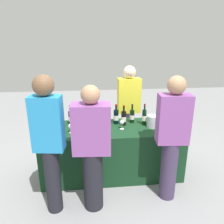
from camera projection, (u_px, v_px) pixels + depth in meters
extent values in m
plane|color=gray|center=(112.00, 172.00, 3.53)|extent=(12.00, 12.00, 0.00)
cube|color=#14381E|center=(112.00, 151.00, 3.40)|extent=(2.10, 0.77, 0.78)
cylinder|color=black|center=(71.00, 118.00, 3.37)|extent=(0.08, 0.08, 0.21)
cylinder|color=black|center=(70.00, 109.00, 3.32)|extent=(0.03, 0.03, 0.08)
cylinder|color=black|center=(70.00, 106.00, 3.30)|extent=(0.03, 0.03, 0.02)
cylinder|color=silver|center=(71.00, 119.00, 3.37)|extent=(0.08, 0.08, 0.08)
cylinder|color=black|center=(84.00, 119.00, 3.36)|extent=(0.07, 0.07, 0.20)
cylinder|color=black|center=(84.00, 110.00, 3.32)|extent=(0.02, 0.02, 0.07)
cylinder|color=gold|center=(84.00, 107.00, 3.30)|extent=(0.03, 0.03, 0.02)
cylinder|color=silver|center=(84.00, 119.00, 3.36)|extent=(0.07, 0.07, 0.07)
cylinder|color=black|center=(102.00, 117.00, 3.36)|extent=(0.06, 0.06, 0.23)
cylinder|color=black|center=(101.00, 108.00, 3.31)|extent=(0.02, 0.02, 0.08)
cylinder|color=black|center=(101.00, 105.00, 3.30)|extent=(0.03, 0.03, 0.02)
cylinder|color=silver|center=(102.00, 118.00, 3.37)|extent=(0.06, 0.06, 0.08)
cylinder|color=black|center=(116.00, 117.00, 3.40)|extent=(0.08, 0.08, 0.22)
cylinder|color=black|center=(116.00, 108.00, 3.35)|extent=(0.03, 0.03, 0.08)
cylinder|color=maroon|center=(116.00, 105.00, 3.34)|extent=(0.03, 0.03, 0.02)
cylinder|color=silver|center=(116.00, 118.00, 3.40)|extent=(0.08, 0.08, 0.08)
cylinder|color=black|center=(124.00, 118.00, 3.34)|extent=(0.08, 0.08, 0.22)
cylinder|color=black|center=(124.00, 109.00, 3.29)|extent=(0.03, 0.03, 0.08)
cylinder|color=maroon|center=(124.00, 106.00, 3.28)|extent=(0.03, 0.03, 0.02)
cylinder|color=silver|center=(124.00, 119.00, 3.35)|extent=(0.08, 0.08, 0.08)
cylinder|color=black|center=(132.00, 116.00, 3.45)|extent=(0.07, 0.07, 0.20)
cylinder|color=black|center=(132.00, 108.00, 3.41)|extent=(0.03, 0.03, 0.08)
cylinder|color=black|center=(132.00, 105.00, 3.39)|extent=(0.03, 0.03, 0.02)
cylinder|color=silver|center=(132.00, 117.00, 3.46)|extent=(0.07, 0.07, 0.07)
cylinder|color=black|center=(144.00, 117.00, 3.36)|extent=(0.07, 0.07, 0.24)
cylinder|color=black|center=(145.00, 107.00, 3.31)|extent=(0.02, 0.02, 0.08)
cylinder|color=maroon|center=(145.00, 104.00, 3.29)|extent=(0.03, 0.03, 0.02)
cylinder|color=silver|center=(144.00, 118.00, 3.36)|extent=(0.07, 0.07, 0.08)
cylinder|color=black|center=(160.00, 116.00, 3.42)|extent=(0.07, 0.07, 0.23)
cylinder|color=black|center=(161.00, 107.00, 3.37)|extent=(0.02, 0.02, 0.08)
cylinder|color=maroon|center=(161.00, 104.00, 3.35)|extent=(0.03, 0.03, 0.02)
cylinder|color=silver|center=(160.00, 117.00, 3.42)|extent=(0.07, 0.07, 0.08)
cylinder|color=silver|center=(62.00, 134.00, 3.06)|extent=(0.06, 0.06, 0.00)
cylinder|color=silver|center=(62.00, 131.00, 3.05)|extent=(0.01, 0.01, 0.07)
sphere|color=silver|center=(62.00, 127.00, 3.03)|extent=(0.07, 0.07, 0.07)
cylinder|color=silver|center=(71.00, 132.00, 3.10)|extent=(0.06, 0.06, 0.00)
cylinder|color=silver|center=(71.00, 130.00, 3.09)|extent=(0.01, 0.01, 0.06)
sphere|color=silver|center=(71.00, 126.00, 3.07)|extent=(0.07, 0.07, 0.07)
sphere|color=#590C19|center=(71.00, 127.00, 3.08)|extent=(0.04, 0.04, 0.04)
cylinder|color=silver|center=(77.00, 133.00, 3.07)|extent=(0.06, 0.06, 0.00)
cylinder|color=silver|center=(77.00, 131.00, 3.06)|extent=(0.01, 0.01, 0.07)
sphere|color=silver|center=(77.00, 127.00, 3.04)|extent=(0.06, 0.06, 0.06)
sphere|color=#590C19|center=(77.00, 127.00, 3.04)|extent=(0.04, 0.04, 0.04)
cylinder|color=silver|center=(122.00, 129.00, 3.23)|extent=(0.06, 0.06, 0.00)
cylinder|color=silver|center=(122.00, 126.00, 3.21)|extent=(0.01, 0.01, 0.07)
sphere|color=silver|center=(122.00, 122.00, 3.19)|extent=(0.07, 0.07, 0.07)
sphere|color=#590C19|center=(122.00, 123.00, 3.20)|extent=(0.04, 0.04, 0.04)
cylinder|color=silver|center=(153.00, 121.00, 3.28)|extent=(0.18, 0.18, 0.18)
cylinder|color=#3F3351|center=(128.00, 132.00, 4.05)|extent=(0.22, 0.22, 0.81)
cube|color=yellow|center=(129.00, 95.00, 3.82)|extent=(0.40, 0.22, 0.60)
sphere|color=beige|center=(130.00, 72.00, 3.69)|extent=(0.22, 0.22, 0.22)
cylinder|color=black|center=(53.00, 180.00, 2.63)|extent=(0.19, 0.19, 0.85)
cube|color=#268CCC|center=(47.00, 124.00, 2.40)|extent=(0.36, 0.23, 0.63)
sphere|color=brown|center=(43.00, 85.00, 2.26)|extent=(0.23, 0.23, 0.23)
cylinder|color=black|center=(93.00, 180.00, 2.69)|extent=(0.24, 0.24, 0.79)
cube|color=#8C4C99|center=(92.00, 129.00, 2.47)|extent=(0.46, 0.27, 0.59)
sphere|color=tan|center=(90.00, 95.00, 2.34)|extent=(0.21, 0.21, 0.21)
cylinder|color=#3F3351|center=(168.00, 170.00, 2.86)|extent=(0.21, 0.21, 0.82)
cube|color=#8C4C99|center=(173.00, 119.00, 2.63)|extent=(0.41, 0.25, 0.62)
sphere|color=tan|center=(177.00, 85.00, 2.50)|extent=(0.22, 0.22, 0.22)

